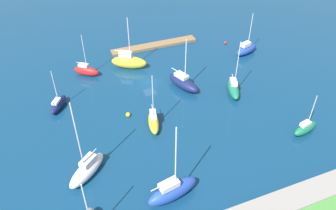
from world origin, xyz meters
The scene contains 14 objects.
water centered at (0.00, 0.00, 0.00)m, with size 160.00×160.00×0.00m, color navy.
pier_dock centered at (-6.39, -14.54, 0.30)m, with size 21.61×2.66×0.60m, color olive.
sailboat_green_lone_north centered at (-19.76, 24.72, 1.04)m, with size 5.62×2.79×7.81m.
sailboat_yellow_mid_basin centered at (3.95, 13.47, 1.15)m, with size 3.18×6.22×10.89m.
sailboat_blue_west_end centered at (-25.48, -3.00, 1.24)m, with size 6.95×4.15×10.04m.
sailboat_navy_near_pier centered at (18.84, 1.87, 0.95)m, with size 4.41×5.71×8.01m.
sailboat_red_off_beacon centered at (11.73, -7.71, 1.17)m, with size 5.62×4.94×9.57m.
sailboat_white_outer_mooring centered at (16.93, 20.17, 1.27)m, with size 7.18×6.69×14.03m.
sailboat_green_inner_mooring centered at (-14.30, 9.90, 1.14)m, with size 4.14×6.89×11.59m.
sailboat_yellow_far_north centered at (2.32, -7.18, 1.64)m, with size 8.03×5.96×11.90m.
sailboat_blue_along_channel centered at (6.63, 28.69, 1.50)m, with size 8.14×3.78×13.03m.
sailboat_navy_center_basin centered at (-5.79, 4.41, 1.28)m, with size 5.32×8.38×11.05m.
mooring_buoy_yellow centered at (7.38, 9.13, 0.42)m, with size 0.85×0.85×0.85m, color yellow.
mooring_buoy_red centered at (-23.34, -9.15, 0.34)m, with size 0.68×0.68×0.68m, color red.
Camera 1 is at (18.11, 55.64, 39.39)m, focal length 35.68 mm.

